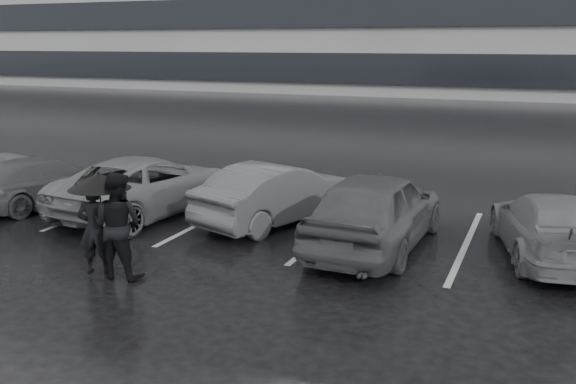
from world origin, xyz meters
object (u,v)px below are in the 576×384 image
(car_east, at_px, (552,226))
(pedestrian_right, at_px, (118,225))
(car_main, at_px, (376,210))
(car_west_b, at_px, (146,185))
(pedestrian_left, at_px, (95,229))
(car_west_c, at_px, (46,181))
(car_west_a, at_px, (277,193))

(car_east, relative_size, pedestrian_right, 2.29)
(car_main, distance_m, car_west_b, 5.61)
(pedestrian_left, relative_size, pedestrian_right, 0.87)
(pedestrian_right, bearing_deg, pedestrian_left, -5.51)
(car_west_c, height_order, pedestrian_left, pedestrian_left)
(pedestrian_left, bearing_deg, car_west_c, -61.57)
(car_east, bearing_deg, pedestrian_left, 14.43)
(car_main, relative_size, car_west_b, 0.93)
(car_west_b, bearing_deg, car_main, -179.23)
(car_west_a, distance_m, pedestrian_right, 4.26)
(car_west_c, bearing_deg, car_main, -167.36)
(car_west_c, bearing_deg, pedestrian_left, 155.43)
(car_west_b, relative_size, pedestrian_left, 3.07)
(car_west_a, distance_m, car_east, 5.60)
(pedestrian_left, bearing_deg, car_west_a, -134.21)
(car_east, bearing_deg, pedestrian_right, 16.31)
(car_west_a, relative_size, car_east, 0.97)
(pedestrian_left, bearing_deg, car_main, -164.94)
(car_west_b, relative_size, car_east, 1.16)
(pedestrian_left, distance_m, pedestrian_right, 0.51)
(car_west_a, relative_size, pedestrian_right, 2.22)
(car_west_a, xyz_separation_m, pedestrian_right, (-1.13, -4.10, 0.24))
(car_main, xyz_separation_m, car_east, (3.13, 0.68, -0.16))
(car_west_c, relative_size, pedestrian_left, 2.60)
(car_west_b, bearing_deg, car_east, -172.83)
(car_west_b, distance_m, pedestrian_right, 4.21)
(car_main, relative_size, car_east, 1.08)
(car_west_a, xyz_separation_m, car_west_c, (-5.83, -0.66, -0.07))
(car_west_c, distance_m, pedestrian_right, 5.84)
(car_west_b, height_order, car_east, car_west_b)
(car_west_a, distance_m, car_west_c, 5.87)
(car_west_c, distance_m, car_east, 11.43)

